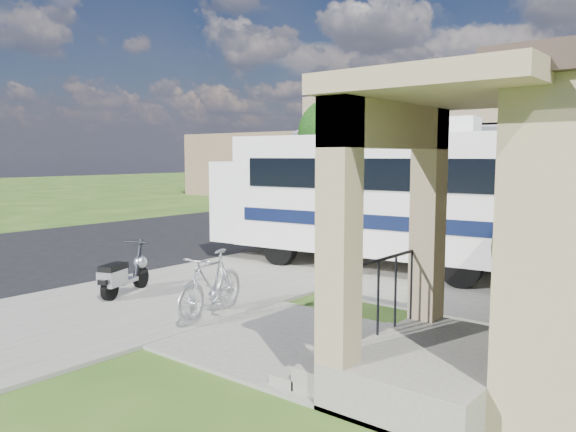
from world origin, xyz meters
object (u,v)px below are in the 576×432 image
Objects in this scene: shrub at (567,246)px; van at (411,190)px; bicycle at (211,288)px; motorhome at (377,194)px; scooter at (122,275)px; garden_hose at (395,347)px; pickup_truck at (340,199)px.

van is (-11.90, 18.72, -0.54)m from shrub.
van is at bearing 122.44° from shrub.
motorhome is at bearing 78.14° from bicycle.
shrub is 1.86× the size of scooter.
garden_hose is (5.33, 0.52, -0.34)m from scooter.
van reaches higher than garden_hose.
van is at bearing 81.64° from scooter.
motorhome is at bearing 150.95° from shrub.
van is at bearing 116.30° from garden_hose.
bicycle is at bearing -67.30° from van.
shrub is 0.48× the size of van.
bicycle is 4.03× the size of garden_hose.
motorhome is 18.71× the size of garden_hose.
pickup_truck is (-6.63, 13.62, 0.28)m from bicycle.
scooter reaches higher than garden_hose.
pickup_truck reaches higher than van.
van is at bearing -84.22° from pickup_truck.
scooter is 0.24× the size of pickup_truck.
pickup_truck is 1.06× the size of van.
garden_hose is at bearing 126.88° from pickup_truck.
scooter is 2.28m from bicycle.
motorhome is 1.49× the size of van.
bicycle is 22.69m from van.
garden_hose is at bearing -63.99° from motorhome.
scooter is 5.37m from garden_hose.
scooter is 22.14m from van.
bicycle is 3.11m from garden_hose.
scooter is at bearing -72.97° from van.
scooter is 0.80× the size of bicycle.
motorhome is at bearing 128.86° from pickup_truck.
motorhome is at bearing -61.98° from van.
pickup_truck is (-6.55, 8.30, -0.93)m from motorhome.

